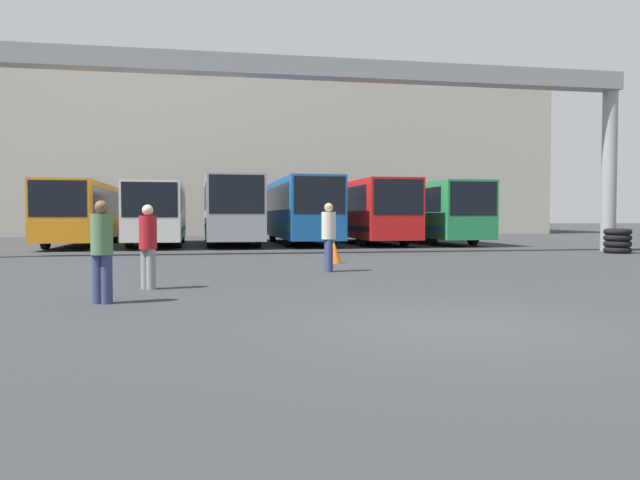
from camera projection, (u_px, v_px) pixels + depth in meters
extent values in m
plane|color=#2D3033|center=(456.00, 326.00, 8.29)|extent=(200.00, 200.00, 0.00)
cube|color=#B7B2A3|center=(240.00, 158.00, 51.34)|extent=(48.94, 12.00, 12.51)
cylinder|color=gray|center=(609.00, 171.00, 25.62)|extent=(0.60, 0.60, 6.58)
cube|color=gray|center=(291.00, 68.00, 22.96)|extent=(27.07, 0.80, 0.70)
cube|color=orange|center=(84.00, 211.00, 30.50)|extent=(2.43, 11.31, 2.64)
cube|color=black|center=(58.00, 199.00, 24.96)|extent=(2.24, 0.06, 1.48)
cube|color=black|center=(83.00, 202.00, 30.48)|extent=(2.46, 9.62, 1.11)
cube|color=orange|center=(84.00, 229.00, 30.54)|extent=(2.46, 10.75, 0.24)
cylinder|color=black|center=(45.00, 238.00, 27.24)|extent=(0.28, 0.94, 0.94)
cylinder|color=black|center=(96.00, 238.00, 27.64)|extent=(0.28, 0.94, 0.94)
cylinder|color=black|center=(74.00, 234.00, 33.46)|extent=(0.28, 0.94, 0.94)
cylinder|color=black|center=(115.00, 234.00, 33.86)|extent=(0.28, 0.94, 0.94)
cube|color=silver|center=(158.00, 212.00, 30.73)|extent=(2.45, 10.40, 2.60)
cube|color=black|center=(150.00, 200.00, 25.63)|extent=(2.25, 0.06, 1.46)
cube|color=black|center=(158.00, 202.00, 30.72)|extent=(2.48, 8.84, 1.09)
cube|color=#268C4C|center=(158.00, 229.00, 30.77)|extent=(2.48, 9.88, 0.24)
cylinder|color=black|center=(129.00, 237.00, 27.72)|extent=(0.28, 1.03, 1.03)
cylinder|color=black|center=(178.00, 237.00, 28.13)|extent=(0.28, 1.03, 1.03)
cylinder|color=black|center=(141.00, 233.00, 33.43)|extent=(0.28, 1.03, 1.03)
cylinder|color=black|center=(182.00, 233.00, 33.84)|extent=(0.28, 1.03, 1.03)
cube|color=#999EA5|center=(230.00, 209.00, 31.96)|extent=(2.53, 11.53, 2.95)
cube|color=black|center=(237.00, 194.00, 26.30)|extent=(2.33, 0.06, 1.65)
cube|color=black|center=(230.00, 198.00, 31.94)|extent=(2.56, 9.80, 1.24)
cube|color=#1966B2|center=(230.00, 227.00, 32.00)|extent=(2.56, 10.95, 0.24)
cylinder|color=black|center=(210.00, 236.00, 28.63)|extent=(0.28, 1.08, 1.08)
cylinder|color=black|center=(258.00, 236.00, 29.05)|extent=(0.28, 1.08, 1.08)
cylinder|color=black|center=(208.00, 232.00, 34.97)|extent=(0.28, 1.08, 1.08)
cylinder|color=black|center=(247.00, 232.00, 35.39)|extent=(0.28, 1.08, 1.08)
cube|color=#1959A5|center=(300.00, 209.00, 32.31)|extent=(2.47, 10.86, 2.92)
cube|color=black|center=(320.00, 195.00, 26.98)|extent=(2.27, 0.06, 1.64)
cube|color=black|center=(300.00, 199.00, 32.29)|extent=(2.50, 9.23, 1.23)
cube|color=#268C4C|center=(300.00, 227.00, 32.35)|extent=(2.50, 10.32, 0.24)
cylinder|color=black|center=(288.00, 236.00, 29.17)|extent=(0.28, 1.02, 1.02)
cylinder|color=black|center=(332.00, 236.00, 29.58)|extent=(0.28, 1.02, 1.02)
cylinder|color=black|center=(273.00, 233.00, 35.14)|extent=(0.28, 1.02, 1.02)
cylinder|color=black|center=(310.00, 232.00, 35.55)|extent=(0.28, 1.02, 1.02)
cube|color=red|center=(366.00, 210.00, 33.00)|extent=(2.50, 10.89, 2.84)
cube|color=black|center=(398.00, 197.00, 27.66)|extent=(2.30, 0.06, 1.59)
cube|color=black|center=(366.00, 200.00, 32.98)|extent=(2.53, 9.26, 1.19)
cube|color=black|center=(366.00, 227.00, 33.04)|extent=(2.53, 10.34, 0.24)
cylinder|color=black|center=(361.00, 235.00, 29.85)|extent=(0.28, 1.07, 1.07)
cylinder|color=black|center=(404.00, 235.00, 30.27)|extent=(0.28, 1.07, 1.07)
cylinder|color=black|center=(334.00, 232.00, 35.84)|extent=(0.28, 1.07, 1.07)
cylinder|color=black|center=(371.00, 232.00, 36.25)|extent=(0.28, 1.07, 1.07)
cube|color=#268C4C|center=(430.00, 211.00, 33.64)|extent=(2.49, 10.80, 2.77)
cube|color=black|center=(473.00, 199.00, 28.34)|extent=(2.29, 0.06, 1.55)
cube|color=black|center=(430.00, 201.00, 33.62)|extent=(2.52, 9.18, 1.16)
cube|color=#1966B2|center=(430.00, 227.00, 33.68)|extent=(2.52, 10.26, 0.24)
cylinder|color=black|center=(432.00, 236.00, 30.52)|extent=(0.28, 0.95, 0.95)
cylinder|color=black|center=(473.00, 236.00, 30.93)|extent=(0.28, 0.95, 0.95)
cylinder|color=black|center=(394.00, 233.00, 36.45)|extent=(0.28, 0.95, 0.95)
cylinder|color=black|center=(429.00, 232.00, 36.86)|extent=(0.28, 0.95, 0.95)
cylinder|color=navy|center=(107.00, 279.00, 10.37)|extent=(0.19, 0.19, 0.82)
cylinder|color=navy|center=(98.00, 279.00, 10.40)|extent=(0.19, 0.19, 0.82)
cylinder|color=#4C724C|center=(102.00, 234.00, 10.35)|extent=(0.36, 0.36, 0.68)
sphere|color=brown|center=(101.00, 207.00, 10.34)|extent=(0.22, 0.22, 0.22)
cylinder|color=gray|center=(146.00, 269.00, 12.46)|extent=(0.18, 0.18, 0.80)
cylinder|color=gray|center=(151.00, 269.00, 12.38)|extent=(0.18, 0.18, 0.80)
cylinder|color=#A5191E|center=(148.00, 232.00, 12.39)|extent=(0.35, 0.35, 0.67)
sphere|color=beige|center=(148.00, 210.00, 12.37)|extent=(0.22, 0.22, 0.22)
cylinder|color=navy|center=(328.00, 255.00, 16.38)|extent=(0.20, 0.20, 0.85)
cylinder|color=navy|center=(329.00, 256.00, 16.22)|extent=(0.20, 0.20, 0.85)
cylinder|color=beige|center=(329.00, 225.00, 16.27)|extent=(0.37, 0.37, 0.71)
sphere|color=tan|center=(329.00, 207.00, 16.25)|extent=(0.23, 0.23, 0.23)
cone|color=orange|center=(334.00, 252.00, 19.22)|extent=(0.49, 0.49, 0.67)
torus|color=black|center=(617.00, 250.00, 24.35)|extent=(1.04, 1.04, 0.24)
torus|color=black|center=(617.00, 244.00, 24.34)|extent=(1.04, 1.04, 0.24)
torus|color=black|center=(618.00, 238.00, 24.33)|extent=(1.04, 1.04, 0.24)
torus|color=black|center=(618.00, 232.00, 24.32)|extent=(1.04, 1.04, 0.24)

